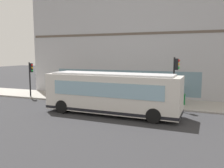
{
  "coord_description": "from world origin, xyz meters",
  "views": [
    {
      "loc": [
        -16.27,
        -7.52,
        4.44
      ],
      "look_at": [
        2.92,
        -0.28,
        1.84
      ],
      "focal_mm": 37.87,
      "sensor_mm": 36.0,
      "label": 1
    }
  ],
  "objects_px": {
    "fire_hydrant": "(131,95)",
    "pedestrian_near_hydrant": "(72,86)",
    "city_bus_nearside": "(112,94)",
    "traffic_light_down_block": "(31,73)",
    "pedestrian_near_building_entrance": "(50,85)",
    "pedestrian_walking_along_curb": "(105,91)",
    "newspaper_vending_box": "(183,99)",
    "traffic_light_near_corner": "(176,73)"
  },
  "relations": [
    {
      "from": "fire_hydrant",
      "to": "pedestrian_near_hydrant",
      "type": "distance_m",
      "value": 6.32
    },
    {
      "from": "city_bus_nearside",
      "to": "traffic_light_down_block",
      "type": "distance_m",
      "value": 10.54
    },
    {
      "from": "pedestrian_near_building_entrance",
      "to": "pedestrian_walking_along_curb",
      "type": "height_order",
      "value": "pedestrian_near_building_entrance"
    },
    {
      "from": "fire_hydrant",
      "to": "pedestrian_near_hydrant",
      "type": "height_order",
      "value": "pedestrian_near_hydrant"
    },
    {
      "from": "pedestrian_near_hydrant",
      "to": "newspaper_vending_box",
      "type": "xyz_separation_m",
      "value": [
        -0.4,
        -11.12,
        -0.57
      ]
    },
    {
      "from": "city_bus_nearside",
      "to": "traffic_light_near_corner",
      "type": "relative_size",
      "value": 2.5
    },
    {
      "from": "fire_hydrant",
      "to": "pedestrian_near_building_entrance",
      "type": "distance_m",
      "value": 9.11
    },
    {
      "from": "city_bus_nearside",
      "to": "pedestrian_near_hydrant",
      "type": "height_order",
      "value": "city_bus_nearside"
    },
    {
      "from": "pedestrian_near_building_entrance",
      "to": "pedestrian_near_hydrant",
      "type": "bearing_deg",
      "value": -94.32
    },
    {
      "from": "newspaper_vending_box",
      "to": "traffic_light_near_corner",
      "type": "bearing_deg",
      "value": 161.32
    },
    {
      "from": "traffic_light_near_corner",
      "to": "traffic_light_down_block",
      "type": "distance_m",
      "value": 14.2
    },
    {
      "from": "traffic_light_near_corner",
      "to": "pedestrian_walking_along_curb",
      "type": "xyz_separation_m",
      "value": [
        0.62,
        6.33,
        -1.92
      ]
    },
    {
      "from": "city_bus_nearside",
      "to": "fire_hydrant",
      "type": "relative_size",
      "value": 13.67
    },
    {
      "from": "fire_hydrant",
      "to": "newspaper_vending_box",
      "type": "distance_m",
      "value": 4.88
    },
    {
      "from": "pedestrian_near_building_entrance",
      "to": "pedestrian_near_hydrant",
      "type": "relative_size",
      "value": 0.97
    },
    {
      "from": "city_bus_nearside",
      "to": "traffic_light_near_corner",
      "type": "xyz_separation_m",
      "value": [
        3.21,
        -4.22,
        1.42
      ]
    },
    {
      "from": "fire_hydrant",
      "to": "pedestrian_near_building_entrance",
      "type": "height_order",
      "value": "pedestrian_near_building_entrance"
    },
    {
      "from": "fire_hydrant",
      "to": "pedestrian_walking_along_curb",
      "type": "distance_m",
      "value": 2.64
    },
    {
      "from": "city_bus_nearside",
      "to": "traffic_light_down_block",
      "type": "relative_size",
      "value": 2.91
    },
    {
      "from": "pedestrian_walking_along_curb",
      "to": "traffic_light_down_block",
      "type": "bearing_deg",
      "value": 94.17
    },
    {
      "from": "pedestrian_near_hydrant",
      "to": "pedestrian_walking_along_curb",
      "type": "bearing_deg",
      "value": -107.58
    },
    {
      "from": "fire_hydrant",
      "to": "pedestrian_near_hydrant",
      "type": "xyz_separation_m",
      "value": [
        -0.26,
        6.28,
        0.66
      ]
    },
    {
      "from": "traffic_light_down_block",
      "to": "pedestrian_near_building_entrance",
      "type": "relative_size",
      "value": 2.03
    },
    {
      "from": "traffic_light_near_corner",
      "to": "newspaper_vending_box",
      "type": "relative_size",
      "value": 4.5
    },
    {
      "from": "city_bus_nearside",
      "to": "traffic_light_near_corner",
      "type": "height_order",
      "value": "traffic_light_near_corner"
    },
    {
      "from": "traffic_light_near_corner",
      "to": "pedestrian_near_building_entrance",
      "type": "height_order",
      "value": "traffic_light_near_corner"
    },
    {
      "from": "traffic_light_down_block",
      "to": "newspaper_vending_box",
      "type": "distance_m",
      "value": 14.94
    },
    {
      "from": "pedestrian_near_hydrant",
      "to": "newspaper_vending_box",
      "type": "bearing_deg",
      "value": -92.07
    },
    {
      "from": "pedestrian_walking_along_curb",
      "to": "fire_hydrant",
      "type": "bearing_deg",
      "value": -51.31
    },
    {
      "from": "city_bus_nearside",
      "to": "traffic_light_down_block",
      "type": "xyz_separation_m",
      "value": [
        3.25,
        9.97,
        1.02
      ]
    },
    {
      "from": "city_bus_nearside",
      "to": "pedestrian_near_building_entrance",
      "type": "relative_size",
      "value": 5.9
    },
    {
      "from": "traffic_light_near_corner",
      "to": "pedestrian_near_hydrant",
      "type": "height_order",
      "value": "traffic_light_near_corner"
    },
    {
      "from": "pedestrian_near_building_entrance",
      "to": "pedestrian_walking_along_curb",
      "type": "relative_size",
      "value": 1.08
    },
    {
      "from": "city_bus_nearside",
      "to": "fire_hydrant",
      "type": "distance_m",
      "value": 5.54
    },
    {
      "from": "traffic_light_down_block",
      "to": "pedestrian_walking_along_curb",
      "type": "bearing_deg",
      "value": -85.83
    },
    {
      "from": "fire_hydrant",
      "to": "city_bus_nearside",
      "type": "bearing_deg",
      "value": -179.11
    },
    {
      "from": "traffic_light_down_block",
      "to": "pedestrian_near_hydrant",
      "type": "distance_m",
      "value": 4.32
    },
    {
      "from": "city_bus_nearside",
      "to": "newspaper_vending_box",
      "type": "bearing_deg",
      "value": -44.88
    },
    {
      "from": "city_bus_nearside",
      "to": "pedestrian_near_building_entrance",
      "type": "xyz_separation_m",
      "value": [
        5.39,
        9.17,
        -0.42
      ]
    },
    {
      "from": "traffic_light_down_block",
      "to": "newspaper_vending_box",
      "type": "bearing_deg",
      "value": -84.09
    },
    {
      "from": "traffic_light_down_block",
      "to": "fire_hydrant",
      "type": "relative_size",
      "value": 4.71
    },
    {
      "from": "pedestrian_near_building_entrance",
      "to": "newspaper_vending_box",
      "type": "relative_size",
      "value": 1.9
    }
  ]
}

